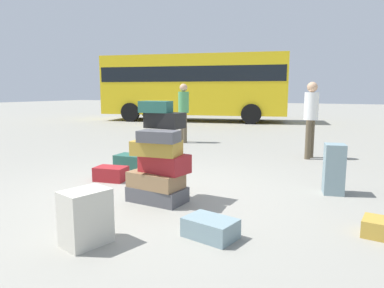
% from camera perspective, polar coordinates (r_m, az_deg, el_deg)
% --- Properties ---
extents(ground_plane, '(80.00, 80.00, 0.00)m').
position_cam_1_polar(ground_plane, '(5.07, -5.70, -8.22)').
color(ground_plane, gray).
extents(suitcase_tower, '(0.81, 0.64, 1.33)m').
position_cam_1_polar(suitcase_tower, '(4.65, -5.36, -2.99)').
color(suitcase_tower, '#4C4C51').
rests_on(suitcase_tower, ground).
extents(suitcase_teal_upright_blue, '(0.64, 0.44, 0.30)m').
position_cam_1_polar(suitcase_teal_upright_blue, '(6.57, -9.58, -3.04)').
color(suitcase_teal_upright_blue, '#26594C').
rests_on(suitcase_teal_upright_blue, ground).
extents(suitcase_slate_left_side, '(0.57, 0.43, 0.20)m').
position_cam_1_polar(suitcase_slate_left_side, '(3.64, 3.01, -13.43)').
color(suitcase_slate_left_side, gray).
rests_on(suitcase_slate_left_side, ground).
extents(suitcase_maroon_behind_tower, '(0.55, 0.42, 0.23)m').
position_cam_1_polar(suitcase_maroon_behind_tower, '(5.96, -13.00, -4.72)').
color(suitcase_maroon_behind_tower, maroon).
rests_on(suitcase_maroon_behind_tower, ground).
extents(suitcase_cream_foreground_near, '(0.42, 0.50, 0.54)m').
position_cam_1_polar(suitcase_cream_foreground_near, '(3.58, -16.85, -11.30)').
color(suitcase_cream_foreground_near, beige).
rests_on(suitcase_cream_foreground_near, ground).
extents(suitcase_slate_white_trunk, '(0.33, 0.35, 0.72)m').
position_cam_1_polar(suitcase_slate_white_trunk, '(5.42, 22.03, -3.79)').
color(suitcase_slate_white_trunk, gray).
rests_on(suitcase_slate_white_trunk, ground).
extents(person_bearded_onlooker, '(0.30, 0.34, 1.66)m').
position_cam_1_polar(person_bearded_onlooker, '(8.03, 18.74, 4.77)').
color(person_bearded_onlooker, brown).
rests_on(person_bearded_onlooker, ground).
extents(person_tourist_with_camera, '(0.30, 0.30, 1.67)m').
position_cam_1_polar(person_tourist_with_camera, '(10.02, -1.38, 5.93)').
color(person_tourist_with_camera, brown).
rests_on(person_tourist_with_camera, ground).
extents(parked_bus, '(9.21, 4.49, 3.15)m').
position_cam_1_polar(parked_bus, '(17.54, 0.40, 9.79)').
color(parked_bus, yellow).
rests_on(parked_bus, ground).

